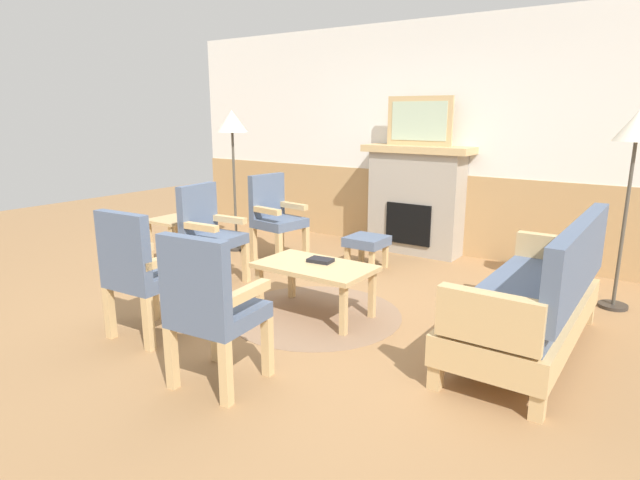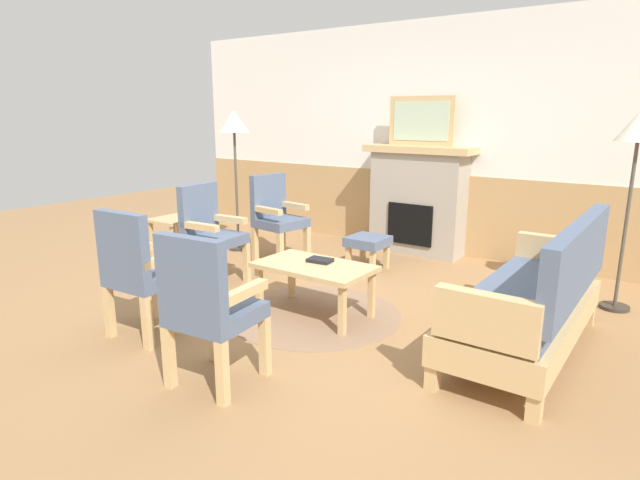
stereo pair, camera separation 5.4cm
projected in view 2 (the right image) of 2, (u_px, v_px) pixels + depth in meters
name	position (u px, v px, depth m)	size (l,w,h in m)	color
ground_plane	(296.00, 310.00, 4.54)	(14.00, 14.00, 0.00)	#997047
wall_back	(429.00, 142.00, 6.28)	(7.20, 0.14, 2.70)	white
fireplace	(418.00, 199.00, 6.24)	(1.30, 0.44, 1.28)	#A39989
framed_picture	(421.00, 121.00, 6.03)	(0.80, 0.04, 0.56)	tan
couch	(533.00, 301.00, 3.62)	(0.70, 1.80, 0.98)	tan
coffee_table	(315.00, 271.00, 4.34)	(0.96, 0.56, 0.44)	tan
round_rug	(315.00, 314.00, 4.44)	(1.45, 1.45, 0.01)	#896B51
book_on_table	(320.00, 260.00, 4.40)	(0.20, 0.14, 0.03)	black
footstool	(368.00, 243.00, 5.65)	(0.40, 0.40, 0.36)	tan
armchair_near_fireplace	(209.00, 230.00, 5.14)	(0.51, 0.51, 0.98)	tan
armchair_by_window_left	(276.00, 214.00, 5.94)	(0.54, 0.54, 0.98)	tan
armchair_front_left	(139.00, 268.00, 3.88)	(0.51, 0.51, 0.98)	tan
armchair_front_center	(208.00, 304.00, 3.16)	(0.53, 0.53, 0.98)	tan
side_table	(175.00, 229.00, 5.68)	(0.44, 0.44, 0.55)	tan
floor_lamp_by_couch	(638.00, 139.00, 4.22)	(0.36, 0.36, 1.68)	#332D28
floor_lamp_by_chairs	(234.00, 130.00, 6.20)	(0.36, 0.36, 1.68)	#332D28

